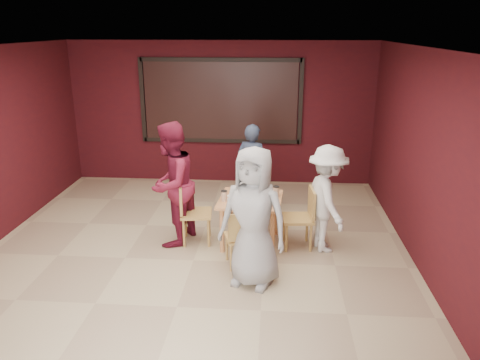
# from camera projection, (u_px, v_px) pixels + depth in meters

# --- Properties ---
(floor) EXTENTS (7.00, 7.00, 0.00)m
(floor) POSITION_uv_depth(u_px,v_px,m) (194.00, 260.00, 6.40)
(floor) COLOR tan
(floor) RESTS_ON ground
(window_blinds) EXTENTS (3.00, 0.02, 1.50)m
(window_blinds) POSITION_uv_depth(u_px,v_px,m) (221.00, 101.00, 9.15)
(window_blinds) COLOR black
(dining_table) EXTENTS (0.95, 0.95, 0.85)m
(dining_table) POSITION_uv_depth(u_px,v_px,m) (250.00, 204.00, 6.74)
(dining_table) COLOR #DD8C5A
(dining_table) RESTS_ON floor
(chair_front) EXTENTS (0.48, 0.48, 0.81)m
(chair_front) POSITION_uv_depth(u_px,v_px,m) (242.00, 235.00, 6.10)
(chair_front) COLOR tan
(chair_front) RESTS_ON floor
(chair_back) EXTENTS (0.54, 0.54, 0.93)m
(chair_back) POSITION_uv_depth(u_px,v_px,m) (254.00, 190.00, 7.55)
(chair_back) COLOR tan
(chair_back) RESTS_ON floor
(chair_left) EXTENTS (0.49, 0.49, 0.91)m
(chair_left) POSITION_uv_depth(u_px,v_px,m) (191.00, 209.00, 6.80)
(chair_left) COLOR tan
(chair_left) RESTS_ON floor
(chair_right) EXTENTS (0.46, 0.46, 0.88)m
(chair_right) POSITION_uv_depth(u_px,v_px,m) (303.00, 214.00, 6.66)
(chair_right) COLOR tan
(chair_right) RESTS_ON floor
(diner_front) EXTENTS (0.99, 0.81, 1.75)m
(diner_front) POSITION_uv_depth(u_px,v_px,m) (253.00, 218.00, 5.60)
(diner_front) COLOR #9D9D9D
(diner_front) RESTS_ON floor
(diner_back) EXTENTS (0.65, 0.54, 1.52)m
(diner_back) POSITION_uv_depth(u_px,v_px,m) (252.00, 168.00, 7.93)
(diner_back) COLOR #2D3951
(diner_back) RESTS_ON floor
(diner_left) EXTENTS (0.89, 1.03, 1.80)m
(diner_left) POSITION_uv_depth(u_px,v_px,m) (171.00, 184.00, 6.68)
(diner_left) COLOR maroon
(diner_left) RESTS_ON floor
(diner_right) EXTENTS (0.80, 1.10, 1.53)m
(diner_right) POSITION_uv_depth(u_px,v_px,m) (327.00, 199.00, 6.51)
(diner_right) COLOR silver
(diner_right) RESTS_ON floor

